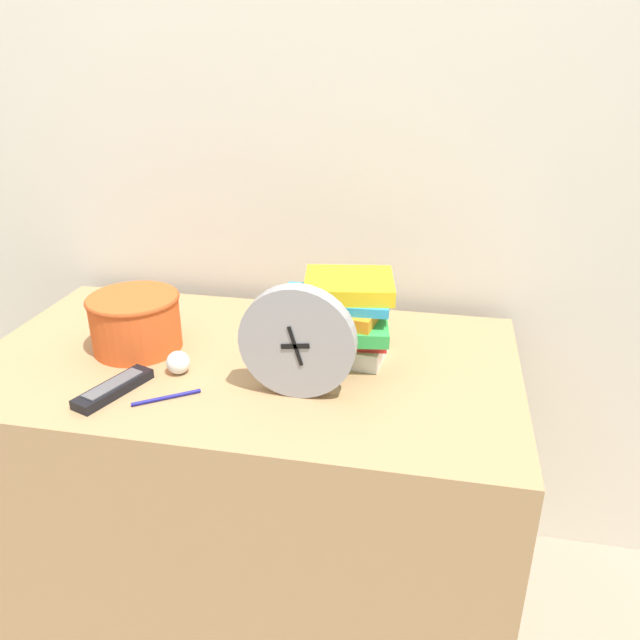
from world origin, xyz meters
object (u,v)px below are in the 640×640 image
Objects in this scene: book_stack at (341,318)px; crumpled_paper_ball at (178,362)px; tv_remote at (114,388)px; desk_clock at (297,342)px; basket at (135,320)px; pen at (166,398)px.

book_stack reaches higher than crumpled_paper_ball.
book_stack is 5.00× the size of crumpled_paper_ball.
tv_remote is (-0.42, -0.25, -0.09)m from book_stack.
crumpled_paper_ball reaches higher than tv_remote.
desk_clock reaches higher than basket.
tv_remote is at bearing 179.10° from pen.
desk_clock is 0.39m from tv_remote.
crumpled_paper_ball reaches higher than pen.
book_stack is at bearing 6.10° from basket.
desk_clock is 1.27× the size of tv_remote.
tv_remote is 3.63× the size of crumpled_paper_ball.
desk_clock is 0.92× the size of book_stack.
crumpled_paper_ball is 0.11m from pen.
crumpled_paper_ball is at bearing 47.54° from tv_remote.
tv_remote is at bearing -149.55° from book_stack.
basket is at bearing 128.24° from pen.
crumpled_paper_ball is (0.10, 0.10, 0.01)m from tv_remote.
desk_clock is 0.29m from crumpled_paper_ball.
basket is (-0.41, 0.13, -0.05)m from desk_clock.
crumpled_paper_ball is (-0.33, -0.14, -0.07)m from book_stack.
tv_remote is at bearing -132.46° from crumpled_paper_ball.
desk_clock is 0.29m from pen.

